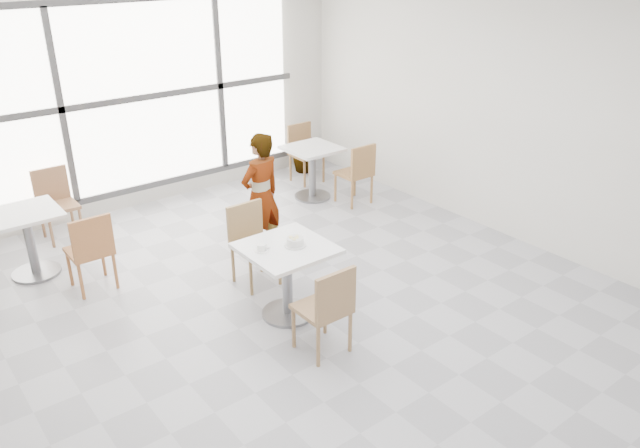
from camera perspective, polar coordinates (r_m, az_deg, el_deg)
floor at (r=6.39m, az=-1.67°, el=-7.28°), size 7.00×7.00×0.00m
wall_back at (r=8.72m, az=-15.89°, el=11.27°), size 6.00×0.00×6.00m
wall_right at (r=7.82m, az=16.42°, el=9.74°), size 0.00×7.00×7.00m
window at (r=8.66m, az=-15.71°, el=11.20°), size 4.60×0.07×2.52m
main_table at (r=5.96m, az=-3.06°, el=-4.03°), size 0.80×0.80×0.75m
chair_near at (r=5.41m, az=0.71°, el=-7.49°), size 0.42×0.42×0.87m
chair_far at (r=6.62m, az=-6.36°, el=-1.32°), size 0.42×0.42×0.87m
oatmeal_bowl at (r=5.85m, az=-2.30°, el=-1.61°), size 0.21×0.21×0.09m
coffee_cup at (r=5.78m, az=-5.39°, el=-2.21°), size 0.16×0.13×0.07m
person at (r=7.07m, az=-5.44°, el=2.57°), size 0.59×0.43×1.48m
bg_table_left at (r=7.41m, az=-25.20°, el=-0.84°), size 0.70×0.70×0.75m
bg_table_right at (r=8.79m, az=-0.70°, el=5.43°), size 0.70×0.70×0.75m
bg_chair_left_near at (r=6.80m, az=-20.30°, el=-2.05°), size 0.42×0.42×0.87m
bg_chair_left_far at (r=8.24m, az=-23.12°, el=2.14°), size 0.42×0.42×0.87m
bg_chair_right_near at (r=8.57m, az=3.49°, el=4.96°), size 0.42×0.42×0.87m
bg_chair_right_far at (r=9.46m, az=-1.52°, el=6.92°), size 0.42×0.42×0.87m
plant_right at (r=9.89m, az=-1.48°, el=6.69°), size 0.49×0.49×0.67m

